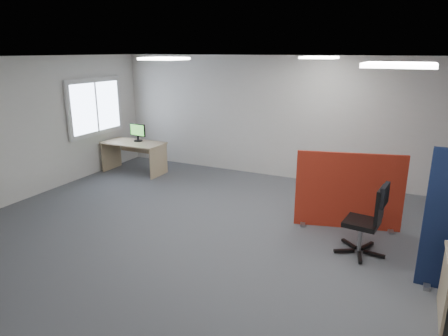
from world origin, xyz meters
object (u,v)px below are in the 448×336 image
at_px(second_desk, 135,150).
at_px(red_divider, 349,192).
at_px(office_chair, 371,216).
at_px(monitor_second, 138,132).

bearing_deg(second_desk, red_divider, -11.71).
xyz_separation_m(second_desk, office_chair, (5.48, -1.87, 0.06)).
bearing_deg(second_desk, office_chair, -18.82).
height_order(second_desk, office_chair, office_chair).
distance_m(red_divider, second_desk, 5.17).
distance_m(monitor_second, office_chair, 5.81).
distance_m(second_desk, monitor_second, 0.43).
relative_size(second_desk, monitor_second, 3.16).
relative_size(red_divider, office_chair, 1.55).
bearing_deg(second_desk, monitor_second, 76.28).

